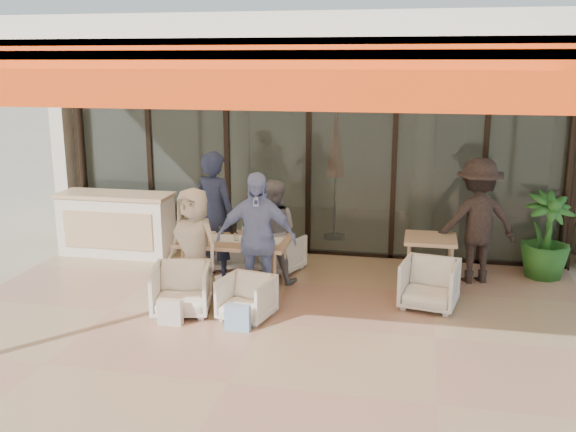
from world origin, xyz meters
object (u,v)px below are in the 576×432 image
at_px(diner_navy, 215,216).
at_px(potted_palm, 546,236).
at_px(chair_far_left, 226,248).
at_px(dining_table, 234,243).
at_px(host_counter, 116,224).
at_px(chair_far_right, 280,251).
at_px(diner_cream, 194,245).
at_px(chair_near_left, 181,287).
at_px(side_table, 430,245).
at_px(chair_near_right, 247,296).
at_px(diner_grey, 272,232).
at_px(standing_woman, 477,221).
at_px(side_chair, 429,282).
at_px(diner_periwinkle, 256,240).

height_order(diner_navy, potted_palm, diner_navy).
relative_size(chair_far_left, potted_palm, 0.50).
bearing_deg(diner_navy, dining_table, 154.05).
height_order(host_counter, chair_far_right, host_counter).
height_order(dining_table, diner_cream, diner_cream).
relative_size(chair_near_left, side_table, 0.95).
bearing_deg(diner_cream, chair_near_right, -14.26).
xyz_separation_m(diner_grey, diner_cream, (-0.84, -0.90, 0.01)).
relative_size(dining_table, standing_woman, 0.83).
distance_m(chair_far_right, chair_near_right, 1.90).
bearing_deg(potted_palm, diner_grey, -165.86).
bearing_deg(standing_woman, chair_near_left, 10.61).
bearing_deg(potted_palm, host_counter, -178.17).
xyz_separation_m(chair_far_right, side_chair, (2.19, -1.06, 0.04)).
xyz_separation_m(host_counter, diner_grey, (2.77, -0.76, 0.22)).
bearing_deg(diner_navy, side_table, -155.28).
relative_size(host_counter, dining_table, 1.23).
bearing_deg(side_chair, diner_grey, 176.57).
xyz_separation_m(chair_far_right, diner_grey, (0.00, -0.50, 0.44)).
distance_m(host_counter, diner_grey, 2.88).
bearing_deg(chair_near_right, diner_cream, 162.01).
height_order(host_counter, diner_grey, diner_grey).
xyz_separation_m(chair_far_right, chair_near_left, (-0.84, -1.90, 0.04)).
relative_size(chair_near_left, standing_woman, 0.39).
bearing_deg(host_counter, diner_cream, -40.57).
relative_size(chair_far_left, standing_woman, 0.35).
height_order(side_table, standing_woman, standing_woman).
xyz_separation_m(diner_periwinkle, side_chair, (2.19, 0.34, -0.53)).
height_order(host_counter, side_chair, host_counter).
height_order(diner_grey, side_chair, diner_grey).
bearing_deg(diner_periwinkle, chair_far_left, 113.83).
height_order(chair_near_left, side_table, side_table).
relative_size(chair_far_right, diner_periwinkle, 0.35).
height_order(chair_near_right, side_chair, side_chair).
bearing_deg(diner_periwinkle, diner_navy, 125.89).
bearing_deg(diner_grey, chair_near_left, 57.53).
xyz_separation_m(side_table, side_chair, (-0.00, -0.75, -0.29)).
bearing_deg(host_counter, side_chair, -14.87).
xyz_separation_m(diner_navy, potted_palm, (4.68, 0.97, -0.30)).
height_order(host_counter, diner_periwinkle, diner_periwinkle).
distance_m(side_chair, standing_woman, 1.43).
bearing_deg(standing_woman, chair_far_right, -16.05).
bearing_deg(chair_far_left, side_chair, 139.44).
relative_size(side_table, potted_palm, 0.58).
xyz_separation_m(diner_navy, side_table, (3.03, 0.19, -0.30)).
distance_m(dining_table, chair_near_left, 1.09).
distance_m(host_counter, side_chair, 5.14).
xyz_separation_m(diner_cream, standing_woman, (3.67, 1.49, 0.14)).
xyz_separation_m(dining_table, potted_palm, (4.27, 1.41, -0.05)).
bearing_deg(host_counter, diner_navy, -21.33).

